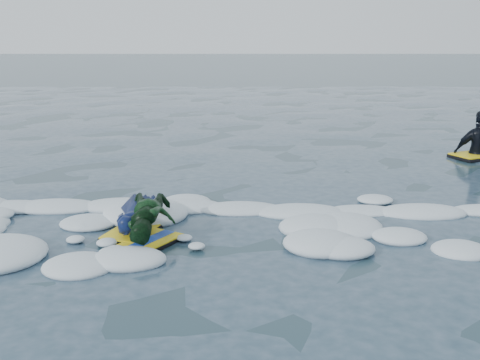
# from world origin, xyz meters

# --- Properties ---
(ground) EXTENTS (120.00, 120.00, 0.00)m
(ground) POSITION_xyz_m (0.00, 0.00, 0.00)
(ground) COLOR #182D39
(ground) RESTS_ON ground
(foam_band) EXTENTS (12.00, 3.10, 0.30)m
(foam_band) POSITION_xyz_m (0.00, 1.03, 0.00)
(foam_band) COLOR white
(foam_band) RESTS_ON ground
(prone_woman_unit) EXTENTS (0.79, 1.48, 0.36)m
(prone_woman_unit) POSITION_xyz_m (-1.37, 0.80, 0.18)
(prone_woman_unit) COLOR black
(prone_woman_unit) RESTS_ON ground
(prone_child_unit) EXTENTS (0.87, 1.36, 0.52)m
(prone_child_unit) POSITION_xyz_m (-1.12, 0.33, 0.27)
(prone_child_unit) COLOR black
(prone_child_unit) RESTS_ON ground
(waiting_rider_unit) EXTENTS (1.39, 1.13, 1.83)m
(waiting_rider_unit) POSITION_xyz_m (4.95, 5.36, 0.06)
(waiting_rider_unit) COLOR black
(waiting_rider_unit) RESTS_ON ground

